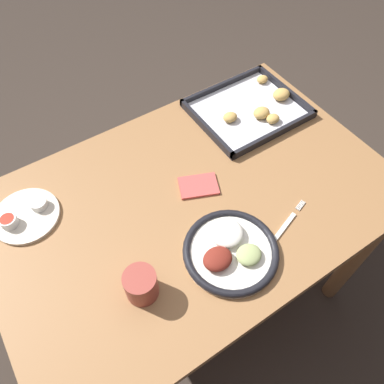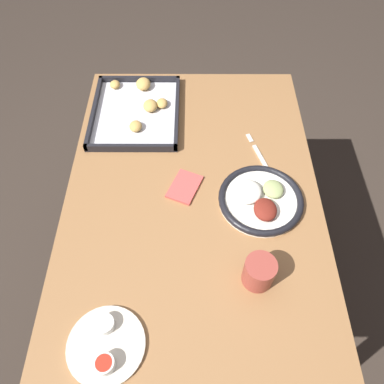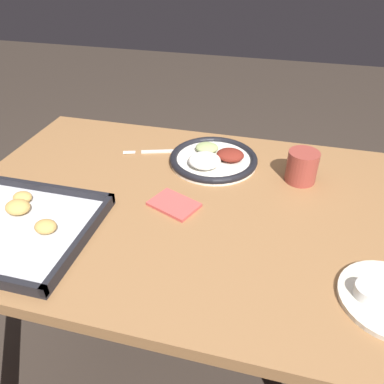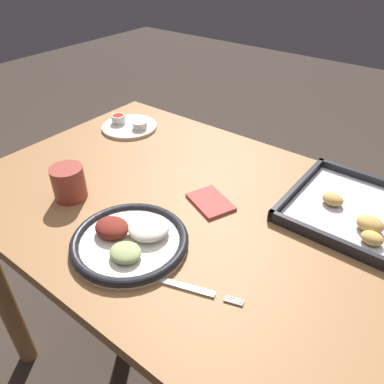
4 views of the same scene
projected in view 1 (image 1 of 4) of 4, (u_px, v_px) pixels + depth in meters
The scene contains 8 objects.
ground_plane at pixel (193, 294), 1.66m from camera, with size 8.00×8.00×0.00m, color #382D26.
dining_table at pixel (193, 220), 1.16m from camera, with size 1.13×0.74×0.75m.
dinner_plate at pixel (230, 250), 0.94m from camera, with size 0.25×0.25×0.04m.
fork at pixel (284, 227), 1.00m from camera, with size 0.18×0.07×0.00m.
saucer_plate at pixel (25, 215), 1.01m from camera, with size 0.18×0.18×0.04m.
baking_tray at pixel (251, 109), 1.25m from camera, with size 0.35×0.30×0.04m.
drinking_cup at pixel (141, 285), 0.86m from camera, with size 0.08×0.08×0.08m.
napkin at pixel (198, 186), 1.07m from camera, with size 0.13×0.11×0.01m.
Camera 1 is at (-0.33, -0.50, 1.62)m, focal length 35.00 mm.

